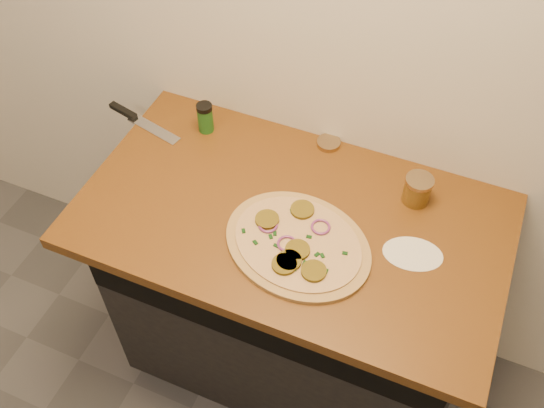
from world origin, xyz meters
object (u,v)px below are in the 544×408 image
at_px(pizza, 297,244).
at_px(chefs_knife, 137,119).
at_px(spice_shaker, 205,118).
at_px(salsa_jar, 417,190).

relative_size(pizza, chefs_knife, 1.74).
bearing_deg(chefs_knife, spice_shaker, 12.13).
relative_size(chefs_knife, spice_shaker, 2.87).
bearing_deg(salsa_jar, chefs_knife, -178.85).
height_order(chefs_knife, spice_shaker, spice_shaker).
bearing_deg(pizza, spice_shaker, 143.99).
xyz_separation_m(pizza, chefs_knife, (-0.65, 0.26, -0.00)).
xyz_separation_m(salsa_jar, spice_shaker, (-0.68, 0.03, 0.01)).
distance_m(salsa_jar, spice_shaker, 0.68).
relative_size(salsa_jar, spice_shaker, 0.87).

